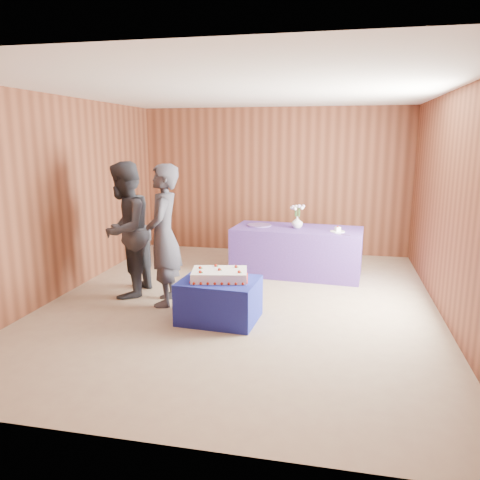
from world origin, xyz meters
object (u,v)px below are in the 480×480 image
(vase, at_px, (297,222))
(guest_left, at_px, (164,236))
(sheet_cake, at_px, (219,275))
(guest_right, at_px, (125,230))
(serving_table, at_px, (297,251))
(cake_table, at_px, (219,300))

(vase, bearing_deg, guest_left, -131.90)
(sheet_cake, height_order, vase, vase)
(vase, xyz_separation_m, guest_right, (-2.19, -1.52, 0.08))
(guest_right, bearing_deg, serving_table, 123.59)
(guest_right, bearing_deg, cake_table, 65.36)
(sheet_cake, bearing_deg, vase, 60.77)
(cake_table, height_order, guest_right, guest_right)
(cake_table, bearing_deg, guest_right, 160.53)
(vase, bearing_deg, sheet_cake, -108.44)
(cake_table, distance_m, guest_right, 1.74)
(cake_table, bearing_deg, guest_left, 157.28)
(serving_table, distance_m, guest_right, 2.72)
(serving_table, bearing_deg, sheet_cake, -104.14)
(cake_table, bearing_deg, sheet_cake, 86.80)
(cake_table, height_order, sheet_cake, sheet_cake)
(guest_right, bearing_deg, guest_left, 69.92)
(sheet_cake, xyz_separation_m, guest_left, (-0.84, 0.41, 0.35))
(serving_table, relative_size, vase, 10.84)
(cake_table, relative_size, guest_right, 0.49)
(vase, bearing_deg, serving_table, 19.06)
(guest_left, bearing_deg, cake_table, 51.55)
(guest_left, distance_m, guest_right, 0.67)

